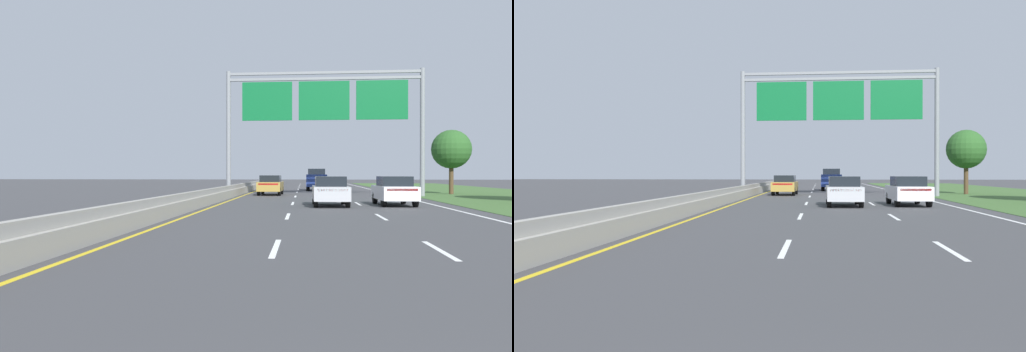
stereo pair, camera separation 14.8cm
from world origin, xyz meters
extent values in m
plane|color=#3D3D3F|center=(0.00, 35.00, 0.00)|extent=(220.00, 220.00, 0.00)
cube|color=white|center=(-1.85, 10.50, 0.00)|extent=(0.14, 3.00, 0.01)
cube|color=white|center=(-1.85, 19.50, 0.00)|extent=(0.14, 3.00, 0.01)
cube|color=white|center=(-1.85, 28.50, 0.00)|extent=(0.14, 3.00, 0.01)
cube|color=white|center=(-1.85, 37.50, 0.00)|extent=(0.14, 3.00, 0.01)
cube|color=white|center=(-1.85, 46.50, 0.00)|extent=(0.14, 3.00, 0.01)
cube|color=white|center=(-1.85, 55.50, 0.00)|extent=(0.14, 3.00, 0.01)
cube|color=white|center=(-1.85, 64.50, 0.00)|extent=(0.14, 3.00, 0.01)
cube|color=white|center=(-1.85, 73.50, 0.00)|extent=(0.14, 3.00, 0.01)
cube|color=white|center=(-1.85, 82.50, 0.00)|extent=(0.14, 3.00, 0.01)
cube|color=white|center=(1.85, 10.50, 0.00)|extent=(0.14, 3.00, 0.01)
cube|color=white|center=(1.85, 19.50, 0.00)|extent=(0.14, 3.00, 0.01)
cube|color=white|center=(1.85, 28.50, 0.00)|extent=(0.14, 3.00, 0.01)
cube|color=white|center=(1.85, 37.50, 0.00)|extent=(0.14, 3.00, 0.01)
cube|color=white|center=(1.85, 46.50, 0.00)|extent=(0.14, 3.00, 0.01)
cube|color=white|center=(1.85, 55.50, 0.00)|extent=(0.14, 3.00, 0.01)
cube|color=white|center=(1.85, 64.50, 0.00)|extent=(0.14, 3.00, 0.01)
cube|color=white|center=(1.85, 73.50, 0.00)|extent=(0.14, 3.00, 0.01)
cube|color=white|center=(1.85, 82.50, 0.00)|extent=(0.14, 3.00, 0.01)
cube|color=white|center=(5.90, 35.00, 0.00)|extent=(0.16, 106.00, 0.01)
cube|color=gold|center=(-5.90, 35.00, 0.00)|extent=(0.16, 106.00, 0.01)
cube|color=#99968E|center=(-6.60, 35.00, 0.28)|extent=(0.60, 110.00, 0.55)
cube|color=#99968E|center=(-6.60, 35.00, 0.70)|extent=(0.25, 110.00, 0.30)
cylinder|color=gray|center=(-7.05, 38.59, 4.82)|extent=(0.36, 0.36, 9.64)
cylinder|color=gray|center=(7.65, 38.59, 4.82)|extent=(0.36, 0.36, 9.64)
cube|color=gray|center=(0.30, 38.59, 9.42)|extent=(14.70, 0.24, 0.20)
cube|color=gray|center=(0.30, 38.59, 8.97)|extent=(14.70, 0.24, 0.20)
cube|color=#0C602D|center=(-4.03, 38.41, 7.26)|extent=(3.83, 0.12, 2.96)
cube|color=#0C602D|center=(0.30, 38.41, 7.26)|extent=(3.83, 0.12, 2.96)
cube|color=#0C602D|center=(4.63, 38.41, 7.26)|extent=(3.83, 0.12, 2.96)
cube|color=navy|center=(0.05, 51.56, 0.92)|extent=(2.10, 5.44, 1.00)
cube|color=black|center=(0.06, 52.41, 1.81)|extent=(1.76, 1.93, 0.78)
cube|color=#B21414|center=(0.00, 48.90, 1.22)|extent=(1.68, 0.11, 0.12)
cube|color=navy|center=(0.02, 49.83, 1.52)|extent=(2.04, 1.98, 0.20)
cylinder|color=black|center=(-0.77, 53.41, 0.42)|extent=(0.32, 0.85, 0.84)
cylinder|color=black|center=(0.93, 53.38, 0.42)|extent=(0.32, 0.85, 0.84)
cylinder|color=black|center=(-0.84, 49.74, 0.42)|extent=(0.32, 0.85, 0.84)
cylinder|color=black|center=(0.86, 49.71, 0.42)|extent=(0.32, 0.85, 0.84)
cube|color=silver|center=(3.66, 27.27, 0.69)|extent=(1.90, 4.43, 0.72)
cube|color=black|center=(3.66, 27.22, 1.31)|extent=(1.61, 2.33, 0.52)
cube|color=#B21414|center=(3.70, 25.11, 0.91)|extent=(1.53, 0.11, 0.12)
cylinder|color=black|center=(2.83, 28.75, 0.33)|extent=(0.23, 0.66, 0.66)
cylinder|color=black|center=(4.43, 28.78, 0.33)|extent=(0.23, 0.66, 0.66)
cylinder|color=black|center=(2.89, 25.76, 0.33)|extent=(0.23, 0.66, 0.66)
cylinder|color=black|center=(4.49, 25.79, 0.33)|extent=(0.23, 0.66, 0.66)
cube|color=#B2B5BA|center=(0.19, 26.46, 0.69)|extent=(1.84, 4.41, 0.72)
cube|color=black|center=(0.19, 26.41, 1.31)|extent=(1.58, 2.31, 0.52)
cube|color=#B21414|center=(0.20, 24.30, 0.91)|extent=(1.53, 0.09, 0.12)
cylinder|color=black|center=(-0.62, 27.95, 0.33)|extent=(0.22, 0.66, 0.66)
cylinder|color=black|center=(0.98, 27.96, 0.33)|extent=(0.22, 0.66, 0.66)
cylinder|color=black|center=(-0.60, 24.96, 0.33)|extent=(0.22, 0.66, 0.66)
cylinder|color=black|center=(1.00, 24.97, 0.33)|extent=(0.22, 0.66, 0.66)
cube|color=#A38438|center=(-3.87, 40.20, 0.69)|extent=(1.93, 4.44, 0.72)
cube|color=black|center=(-3.87, 40.15, 1.31)|extent=(1.62, 2.34, 0.52)
cube|color=#B21414|center=(-3.93, 38.04, 0.91)|extent=(1.53, 0.12, 0.12)
cylinder|color=black|center=(-4.64, 41.71, 0.33)|extent=(0.24, 0.67, 0.66)
cylinder|color=black|center=(-3.04, 41.67, 0.33)|extent=(0.24, 0.67, 0.66)
cylinder|color=black|center=(-4.71, 38.72, 0.33)|extent=(0.24, 0.67, 0.66)
cylinder|color=black|center=(-3.11, 38.68, 0.33)|extent=(0.24, 0.67, 0.66)
cylinder|color=#4C3823|center=(10.93, 42.90, 1.23)|extent=(0.36, 0.36, 2.45)
sphere|color=#285623|center=(10.93, 42.90, 3.73)|extent=(3.21, 3.21, 3.21)
camera|label=1|loc=(-1.18, -1.58, 1.73)|focal=36.66mm
camera|label=2|loc=(-1.04, -1.56, 1.73)|focal=36.66mm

